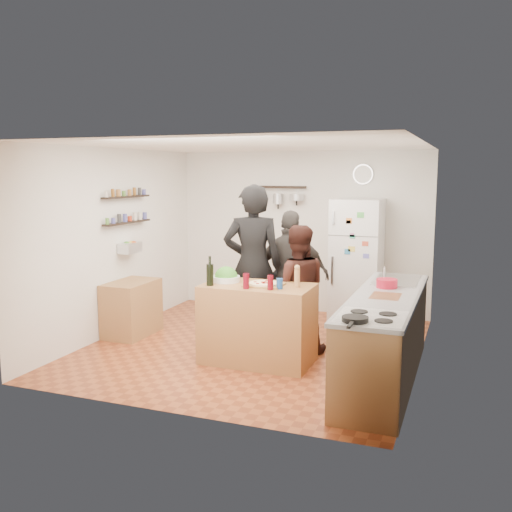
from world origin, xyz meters
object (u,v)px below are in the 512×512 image
at_px(prep_island, 258,324).
at_px(salt_canister, 280,284).
at_px(wall_clock, 363,174).
at_px(wine_bottle, 210,275).
at_px(red_bowl, 387,283).
at_px(pepper_mill, 297,278).
at_px(side_table, 132,308).
at_px(person_back, 291,275).
at_px(person_left, 253,266).
at_px(counter_run, 385,339).
at_px(skillet, 355,319).
at_px(person_center, 297,289).
at_px(fridge, 357,261).
at_px(salad_bowl, 226,279).

xyz_separation_m(prep_island, salt_canister, (0.30, -0.12, 0.51)).
relative_size(salt_canister, wall_clock, 0.38).
bearing_deg(wine_bottle, red_bowl, 15.89).
bearing_deg(pepper_mill, side_table, 171.01).
bearing_deg(person_back, person_left, 42.40).
xyz_separation_m(wine_bottle, person_left, (0.20, 0.84, -0.01)).
distance_m(counter_run, skillet, 1.27).
xyz_separation_m(wine_bottle, skillet, (1.85, -1.01, -0.09)).
xyz_separation_m(person_back, red_bowl, (1.33, -0.72, 0.12)).
distance_m(wine_bottle, salt_canister, 0.81).
bearing_deg(skillet, pepper_mill, 125.15).
xyz_separation_m(person_back, counter_run, (1.38, -1.11, -0.40)).
xyz_separation_m(pepper_mill, counter_run, (1.00, -0.12, -0.56)).
xyz_separation_m(prep_island, person_back, (0.07, 1.04, 0.39)).
xyz_separation_m(person_center, fridge, (0.40, 1.69, 0.12)).
height_order(counter_run, side_table, counter_run).
height_order(salad_bowl, pepper_mill, pepper_mill).
relative_size(salad_bowl, person_center, 0.21).
height_order(wine_bottle, salt_canister, wine_bottle).
distance_m(person_back, side_table, 2.20).
height_order(counter_run, wall_clock, wall_clock).
bearing_deg(counter_run, wine_bottle, -175.50).
relative_size(person_back, counter_run, 0.65).
height_order(salad_bowl, side_table, salad_bowl).
bearing_deg(side_table, person_center, 2.77).
height_order(prep_island, salad_bowl, salad_bowl).
bearing_deg(wall_clock, salad_bowl, -114.10).
relative_size(wall_clock, side_table, 0.37).
distance_m(skillet, fridge, 3.53).
distance_m(person_left, person_center, 0.65).
height_order(wine_bottle, person_back, person_back).
distance_m(wine_bottle, person_left, 0.86).
distance_m(person_center, side_table, 2.33).
distance_m(wall_clock, side_table, 3.87).
bearing_deg(skillet, person_back, 119.35).
xyz_separation_m(prep_island, counter_run, (1.45, -0.07, -0.01)).
height_order(wine_bottle, person_left, person_left).
distance_m(skillet, wall_clock, 4.04).
xyz_separation_m(skillet, wall_clock, (-0.65, 3.80, 1.21)).
height_order(person_left, counter_run, person_left).
height_order(prep_island, person_back, person_back).
xyz_separation_m(person_center, person_back, (-0.23, 0.50, 0.07)).
relative_size(salt_canister, red_bowl, 0.50).
distance_m(salt_canister, fridge, 2.39).
distance_m(person_center, skillet, 2.08).
bearing_deg(fridge, wall_clock, 90.00).
relative_size(skillet, red_bowl, 0.99).
xyz_separation_m(fridge, side_table, (-2.69, -1.80, -0.54)).
bearing_deg(red_bowl, wine_bottle, -164.11).
height_order(prep_island, person_left, person_left).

